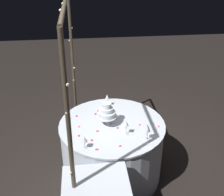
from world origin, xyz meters
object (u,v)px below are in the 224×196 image
object	(u,v)px
wine_glass_1	(107,98)
wine_glass_2	(84,140)
wine_glass_3	(147,129)
tiered_cake	(107,113)
wine_glass_0	(126,124)
main_table	(112,150)
decorative_arch	(71,76)

from	to	relation	value
wine_glass_1	wine_glass_2	size ratio (longest dim) A/B	1.13
wine_glass_1	wine_glass_3	distance (m)	0.81
wine_glass_1	wine_glass_2	xyz separation A→B (m)	(-0.81, 0.31, -0.01)
wine_glass_3	wine_glass_2	bearing A→B (deg)	95.89
wine_glass_2	wine_glass_1	bearing A→B (deg)	-20.78
wine_glass_2	wine_glass_3	xyz separation A→B (m)	(0.07, -0.64, 0.03)
tiered_cake	wine_glass_0	bearing A→B (deg)	-139.33
main_table	tiered_cake	world-z (taller)	tiered_cake
wine_glass_1	decorative_arch	bearing A→B (deg)	135.41
main_table	decorative_arch	bearing A→B (deg)	90.14
wine_glass_1	wine_glass_3	bearing A→B (deg)	-155.90
tiered_cake	wine_glass_0	size ratio (longest dim) A/B	1.63
wine_glass_0	wine_glass_2	bearing A→B (deg)	112.68
tiered_cake	wine_glass_1	bearing A→B (deg)	-6.26
wine_glass_2	wine_glass_3	bearing A→B (deg)	-84.11
decorative_arch	wine_glass_1	distance (m)	0.76
decorative_arch	wine_glass_3	bearing A→B (deg)	-113.95
tiered_cake	wine_glass_1	size ratio (longest dim) A/B	1.72
main_table	wine_glass_1	distance (m)	0.63
wine_glass_0	wine_glass_3	distance (m)	0.23
wine_glass_0	wine_glass_2	xyz separation A→B (m)	(-0.18, 0.44, -0.02)
wine_glass_3	tiered_cake	bearing A→B (deg)	49.17
main_table	wine_glass_2	distance (m)	0.69
decorative_arch	wine_glass_0	world-z (taller)	decorative_arch
decorative_arch	wine_glass_3	size ratio (longest dim) A/B	11.39
wine_glass_0	tiered_cake	bearing A→B (deg)	40.67
decorative_arch	main_table	xyz separation A→B (m)	(0.00, -0.42, -0.97)
wine_glass_3	wine_glass_0	bearing A→B (deg)	59.29
decorative_arch	main_table	size ratio (longest dim) A/B	1.73
wine_glass_0	wine_glass_2	size ratio (longest dim) A/B	1.19
decorative_arch	wine_glass_1	world-z (taller)	decorative_arch
tiered_cake	wine_glass_0	xyz separation A→B (m)	(-0.21, -0.18, -0.03)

